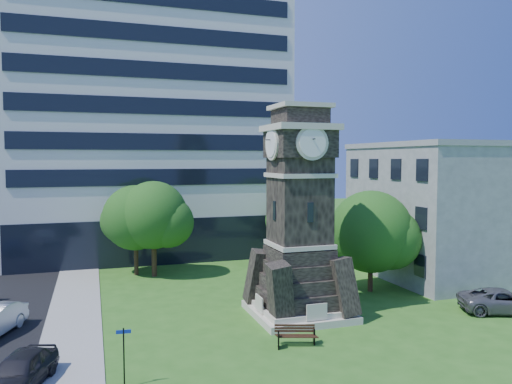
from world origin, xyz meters
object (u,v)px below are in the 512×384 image
object	(u,v)px
car_street_south	(20,371)
clock_tower	(299,226)
park_bench	(296,335)
street_sign	(124,350)
car_east_lot	(504,301)

from	to	relation	value
car_street_south	clock_tower	bearing A→B (deg)	38.88
car_street_south	park_bench	bearing A→B (deg)	22.75
clock_tower	car_street_south	distance (m)	15.82
clock_tower	street_sign	world-z (taller)	clock_tower
clock_tower	car_east_lot	distance (m)	13.07
clock_tower	park_bench	world-z (taller)	clock_tower
clock_tower	car_east_lot	size ratio (longest dim) A/B	2.40
clock_tower	park_bench	distance (m)	6.75
car_east_lot	park_bench	size ratio (longest dim) A/B	2.56
park_bench	street_sign	size ratio (longest dim) A/B	0.82
clock_tower	car_street_south	xyz separation A→B (m)	(-14.21, -5.25, -4.55)
car_street_south	car_east_lot	xyz separation A→B (m)	(25.98, 1.88, -0.03)
car_east_lot	street_sign	bearing A→B (deg)	119.58
clock_tower	car_street_south	size ratio (longest dim) A/B	2.84
park_bench	car_street_south	bearing A→B (deg)	-157.05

